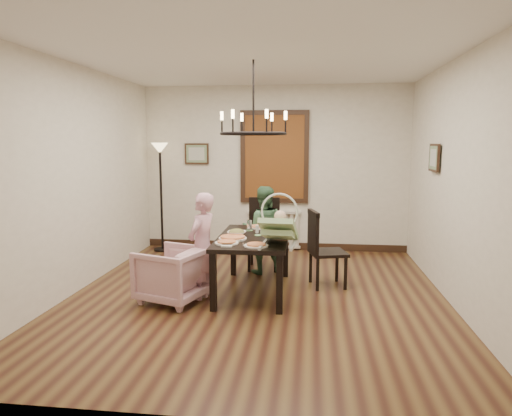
% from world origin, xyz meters
% --- Properties ---
extents(room_shell, '(4.51, 5.00, 2.81)m').
position_xyz_m(room_shell, '(0.00, 0.37, 1.40)').
color(room_shell, brown).
rests_on(room_shell, ground).
extents(dining_table, '(0.87, 1.52, 0.71)m').
position_xyz_m(dining_table, '(-0.06, 0.15, 0.62)').
color(dining_table, black).
rests_on(dining_table, room_shell).
extents(chair_far, '(0.48, 0.48, 1.05)m').
position_xyz_m(chair_far, '(-0.05, 1.22, 0.52)').
color(chair_far, black).
rests_on(chair_far, room_shell).
extents(chair_right, '(0.54, 0.54, 1.00)m').
position_xyz_m(chair_right, '(0.86, 0.51, 0.50)').
color(chair_right, black).
rests_on(chair_right, room_shell).
extents(armchair, '(0.89, 0.88, 0.64)m').
position_xyz_m(armchair, '(-0.96, -0.29, 0.32)').
color(armchair, beige).
rests_on(armchair, room_shell).
extents(elderly_woman, '(0.36, 0.44, 1.05)m').
position_xyz_m(elderly_woman, '(-0.64, -0.12, 0.53)').
color(elderly_woman, '#CC90A3').
rests_on(elderly_woman, room_shell).
extents(seated_man, '(0.55, 0.45, 1.03)m').
position_xyz_m(seated_man, '(-0.03, 1.01, 0.52)').
color(seated_man, '#3A6341').
rests_on(seated_man, room_shell).
extents(baby_bouncer, '(0.49, 0.65, 0.40)m').
position_xyz_m(baby_bouncer, '(0.28, -0.30, 0.91)').
color(baby_bouncer, '#A4CF8F').
rests_on(baby_bouncer, dining_table).
extents(salad_bowl, '(0.28, 0.28, 0.07)m').
position_xyz_m(salad_bowl, '(-0.27, 0.15, 0.74)').
color(salad_bowl, white).
rests_on(salad_bowl, dining_table).
extents(pizza_platter, '(0.33, 0.33, 0.04)m').
position_xyz_m(pizza_platter, '(-0.28, -0.06, 0.73)').
color(pizza_platter, tan).
rests_on(pizza_platter, dining_table).
extents(drinking_glass, '(0.07, 0.07, 0.15)m').
position_xyz_m(drinking_glass, '(0.05, 0.32, 0.78)').
color(drinking_glass, silver).
rests_on(drinking_glass, dining_table).
extents(window_blinds, '(1.00, 0.03, 1.40)m').
position_xyz_m(window_blinds, '(0.00, 2.46, 1.60)').
color(window_blinds, brown).
rests_on(window_blinds, room_shell).
extents(radiator, '(0.92, 0.12, 0.62)m').
position_xyz_m(radiator, '(0.00, 2.48, 0.35)').
color(radiator, silver).
rests_on(radiator, room_shell).
extents(picture_back, '(0.42, 0.03, 0.36)m').
position_xyz_m(picture_back, '(-1.35, 2.47, 1.65)').
color(picture_back, black).
rests_on(picture_back, room_shell).
extents(picture_right, '(0.03, 0.42, 0.36)m').
position_xyz_m(picture_right, '(2.21, 0.90, 1.65)').
color(picture_right, black).
rests_on(picture_right, room_shell).
extents(floor_lamp, '(0.30, 0.30, 1.80)m').
position_xyz_m(floor_lamp, '(-1.90, 2.15, 0.90)').
color(floor_lamp, black).
rests_on(floor_lamp, room_shell).
extents(chandelier, '(0.80, 0.80, 0.04)m').
position_xyz_m(chandelier, '(-0.06, 0.15, 1.95)').
color(chandelier, black).
rests_on(chandelier, room_shell).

